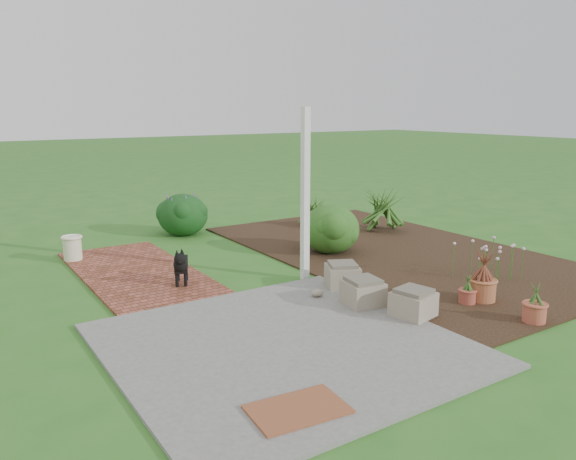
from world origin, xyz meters
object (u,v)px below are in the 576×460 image
black_dog (181,264)px  evergreen_shrub (331,228)px  cream_ceramic_urn (72,248)px  stone_trough_near (413,304)px

black_dog → evergreen_shrub: size_ratio=0.55×
evergreen_shrub → black_dog: bearing=-173.0°
black_dog → cream_ceramic_urn: 2.41m
cream_ceramic_urn → evergreen_shrub: evergreen_shrub is taller
stone_trough_near → cream_ceramic_urn: 5.63m
black_dog → evergreen_shrub: 2.92m
evergreen_shrub → stone_trough_near: bearing=-109.1°
stone_trough_near → cream_ceramic_urn: size_ratio=1.13×
evergreen_shrub → cream_ceramic_urn: bearing=154.7°
black_dog → evergreen_shrub: (2.90, 0.36, 0.11)m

